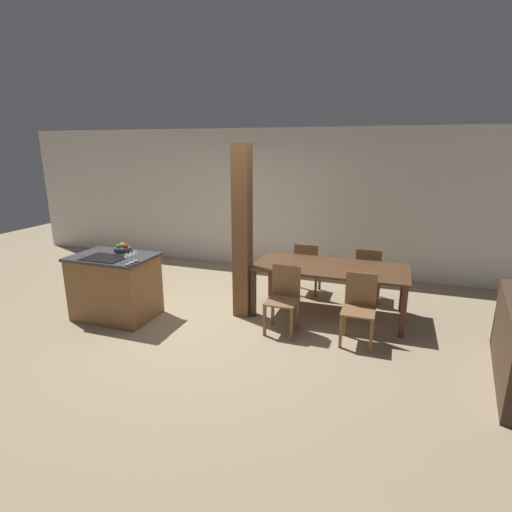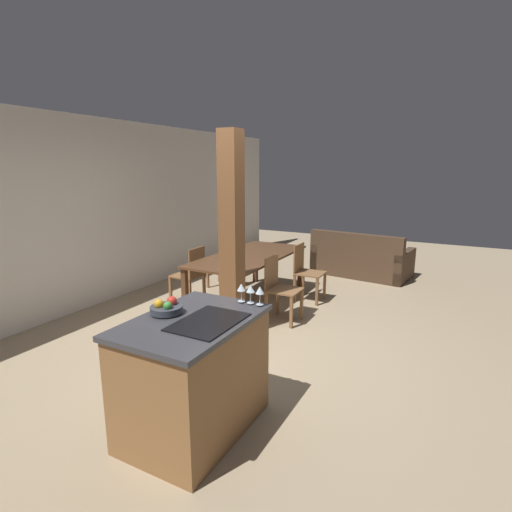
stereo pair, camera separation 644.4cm
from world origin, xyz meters
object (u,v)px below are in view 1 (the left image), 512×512
at_px(fruit_bowl, 123,248).
at_px(wine_glass_middle, 131,254).
at_px(kitchen_island, 115,286).
at_px(dining_chair_far_left, 307,267).
at_px(dining_chair_far_right, 368,273).
at_px(dining_chair_near_right, 359,307).
at_px(dining_chair_near_left, 283,298).
at_px(dining_table, 330,272).
at_px(timber_post, 242,233).
at_px(wine_glass_near, 127,255).
at_px(wine_glass_far, 135,252).

bearing_deg(fruit_bowl, wine_glass_middle, -43.69).
xyz_separation_m(kitchen_island, dining_chair_far_left, (2.36, 1.80, 0.00)).
bearing_deg(dining_chair_far_right, dining_chair_near_right, 90.00).
bearing_deg(dining_chair_near_left, dining_chair_far_left, 90.00).
height_order(kitchen_island, dining_table, kitchen_island).
xyz_separation_m(kitchen_island, timber_post, (1.68, 0.67, 0.75)).
xyz_separation_m(wine_glass_near, dining_chair_near_right, (2.84, 0.68, -0.58)).
xyz_separation_m(fruit_bowl, dining_chair_near_right, (3.33, 0.13, -0.50)).
relative_size(fruit_bowl, dining_chair_near_right, 0.28).
distance_m(wine_glass_near, dining_chair_far_right, 3.59).
distance_m(kitchen_island, dining_chair_far_right, 3.79).
bearing_deg(wine_glass_far, wine_glass_middle, -90.00).
relative_size(dining_chair_far_left, timber_post, 0.36).
relative_size(wine_glass_middle, dining_chair_near_left, 0.18).
bearing_deg(kitchen_island, wine_glass_far, -16.37).
bearing_deg(dining_chair_far_right, dining_table, 56.17).
relative_size(wine_glass_far, timber_post, 0.06).
relative_size(dining_chair_near_left, dining_chair_near_right, 1.00).
distance_m(dining_table, dining_chair_near_right, 0.89).
bearing_deg(fruit_bowl, dining_chair_near_left, 3.11).
bearing_deg(wine_glass_middle, dining_chair_far_left, 47.22).
bearing_deg(wine_glass_near, timber_post, 39.47).
relative_size(dining_chair_near_right, dining_chair_far_right, 1.00).
xyz_separation_m(kitchen_island, wine_glass_near, (0.48, -0.31, 0.58)).
bearing_deg(dining_chair_near_left, wine_glass_middle, -162.53).
bearing_deg(dining_chair_near_left, dining_chair_far_right, 56.17).
distance_m(dining_chair_near_left, dining_chair_near_right, 0.96).
bearing_deg(dining_table, dining_chair_near_left, -123.83).
height_order(wine_glass_middle, wine_glass_far, same).
bearing_deg(fruit_bowl, dining_chair_near_right, 2.21).
height_order(wine_glass_near, wine_glass_middle, same).
distance_m(kitchen_island, wine_glass_near, 0.82).
height_order(kitchen_island, dining_chair_far_right, kitchen_island).
distance_m(fruit_bowl, dining_chair_near_right, 3.37).
xyz_separation_m(wine_glass_near, wine_glass_middle, (0.00, 0.09, 0.00)).
bearing_deg(wine_glass_far, dining_table, 27.44).
height_order(kitchen_island, wine_glass_near, wine_glass_near).
bearing_deg(timber_post, dining_table, 19.53).
height_order(wine_glass_near, dining_chair_near_right, wine_glass_near).
relative_size(fruit_bowl, dining_chair_far_right, 0.28).
relative_size(dining_table, dining_chair_far_right, 2.49).
distance_m(kitchen_island, dining_chair_near_right, 3.35).
relative_size(wine_glass_near, wine_glass_middle, 1.00).
distance_m(wine_glass_middle, wine_glass_far, 0.09).
xyz_separation_m(wine_glass_near, dining_table, (2.36, 1.40, -0.39)).
height_order(kitchen_island, timber_post, timber_post).
height_order(dining_chair_near_left, dining_chair_near_right, same).
bearing_deg(kitchen_island, wine_glass_near, -32.84).
xyz_separation_m(wine_glass_far, dining_chair_near_right, (2.84, 0.51, -0.58)).
height_order(wine_glass_near, dining_chair_far_left, wine_glass_near).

